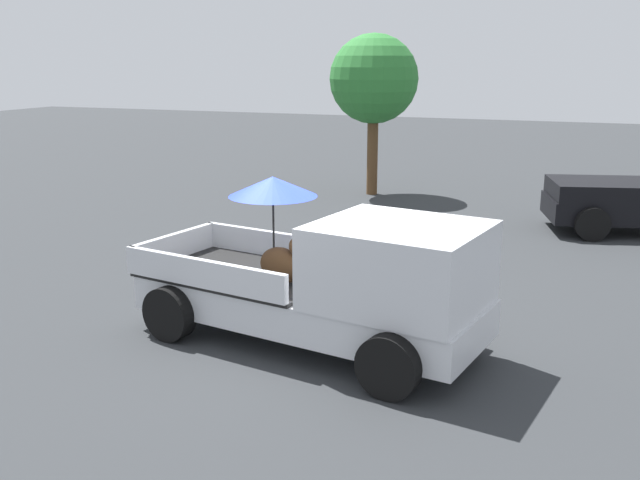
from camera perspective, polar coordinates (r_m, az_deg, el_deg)
name	(u,v)px	position (r m, az deg, el deg)	size (l,w,h in m)	color
ground_plane	(309,341)	(10.40, -0.92, -8.09)	(80.00, 80.00, 0.00)	#2D3033
pickup_truck_main	(337,282)	(9.84, 1.34, -3.37)	(5.30, 2.94, 2.35)	black
tree_by_lot	(374,80)	(21.21, 4.31, 12.64)	(2.58, 2.58, 4.68)	brown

